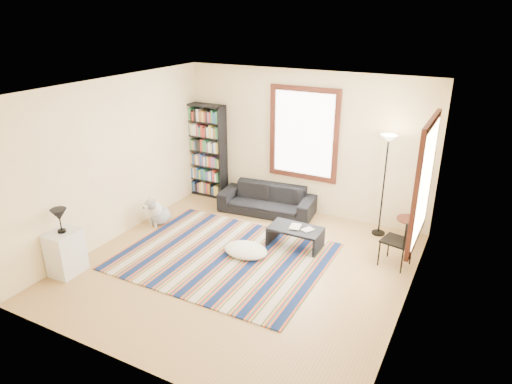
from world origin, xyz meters
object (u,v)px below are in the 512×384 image
at_px(coffee_table, 295,237).
at_px(white_cabinet, 66,253).
at_px(sofa, 267,200).
at_px(dog, 160,210).
at_px(side_table, 407,233).
at_px(floor_cushion, 246,250).
at_px(floor_lamp, 383,186).
at_px(folding_chair, 397,241).
at_px(bookshelf, 206,151).

relative_size(coffee_table, white_cabinet, 1.29).
height_order(sofa, dog, dog).
bearing_deg(side_table, sofa, 176.31).
bearing_deg(side_table, coffee_table, -152.58).
xyz_separation_m(floor_cushion, dog, (-2.03, 0.30, 0.19)).
height_order(floor_lamp, folding_chair, floor_lamp).
relative_size(sofa, bookshelf, 0.95).
bearing_deg(floor_cushion, dog, 171.56).
bearing_deg(folding_chair, floor_cushion, -147.80).
height_order(sofa, side_table, sofa).
distance_m(sofa, folding_chair, 2.86).
bearing_deg(white_cabinet, dog, 82.63).
height_order(sofa, folding_chair, folding_chair).
height_order(sofa, bookshelf, bookshelf).
bearing_deg(side_table, dog, -164.14).
height_order(side_table, dog, dog).
xyz_separation_m(coffee_table, floor_lamp, (1.16, 1.16, 0.75)).
bearing_deg(side_table, floor_lamp, 152.51).
xyz_separation_m(bookshelf, side_table, (4.37, -0.45, -0.73)).
height_order(floor_cushion, folding_chair, folding_chair).
xyz_separation_m(floor_cushion, floor_lamp, (1.77, 1.81, 0.84)).
bearing_deg(floor_lamp, side_table, -27.49).
height_order(side_table, white_cabinet, white_cabinet).
bearing_deg(floor_lamp, sofa, -177.43).
xyz_separation_m(bookshelf, white_cabinet, (-0.13, -3.74, -0.65)).
bearing_deg(bookshelf, floor_lamp, -2.54).
distance_m(sofa, floor_lamp, 2.33).
xyz_separation_m(floor_lamp, white_cabinet, (-3.97, -3.57, -0.58)).
relative_size(bookshelf, floor_cushion, 2.66).
distance_m(sofa, coffee_table, 1.51).
bearing_deg(coffee_table, white_cabinet, -139.35).
xyz_separation_m(floor_cushion, folding_chair, (2.26, 0.84, 0.34)).
xyz_separation_m(sofa, floor_cushion, (0.46, -1.71, -0.18)).
distance_m(coffee_table, floor_lamp, 1.80).
xyz_separation_m(bookshelf, floor_lamp, (3.83, -0.17, -0.07)).
height_order(white_cabinet, dog, white_cabinet).
bearing_deg(floor_cushion, floor_lamp, 45.62).
distance_m(white_cabinet, dog, 2.06).
distance_m(bookshelf, white_cabinet, 3.79).
height_order(bookshelf, floor_lamp, bookshelf).
distance_m(side_table, dog, 4.51).
bearing_deg(folding_chair, side_table, 97.76).
relative_size(sofa, coffee_table, 2.10).
bearing_deg(white_cabinet, floor_lamp, 39.13).
relative_size(sofa, side_table, 3.50).
relative_size(white_cabinet, dog, 1.25).
distance_m(floor_lamp, white_cabinet, 5.36).
distance_m(coffee_table, floor_cushion, 0.90).
bearing_deg(sofa, dog, -144.16).
bearing_deg(dog, bookshelf, 105.04).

